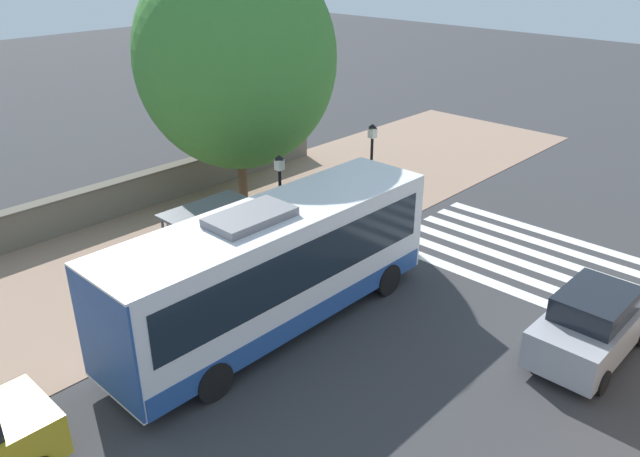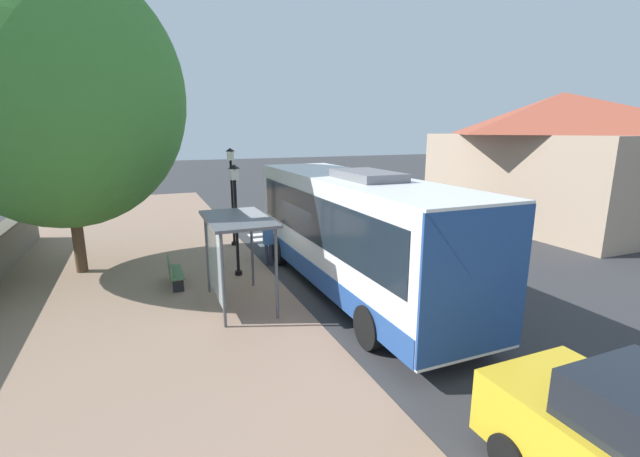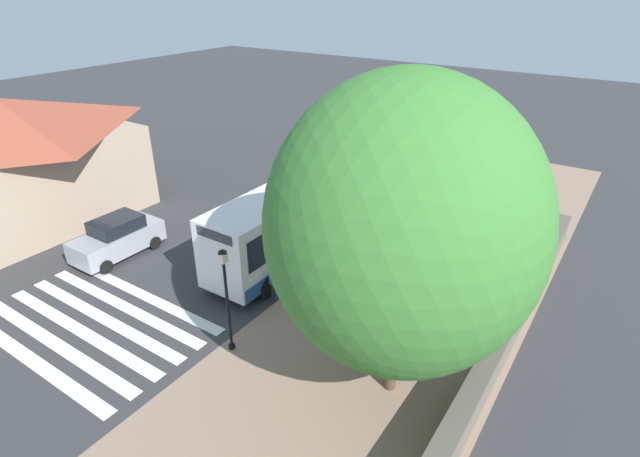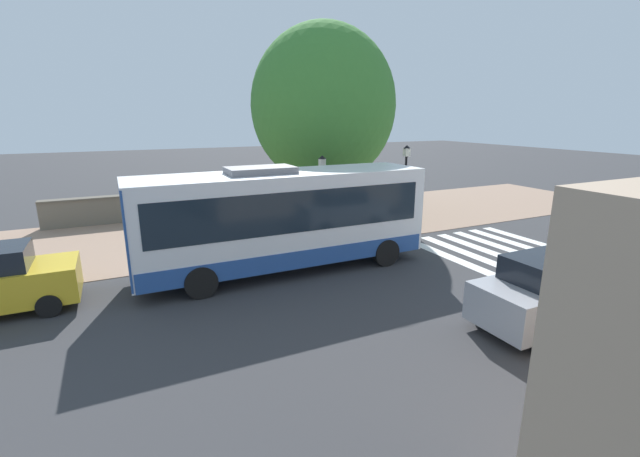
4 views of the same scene
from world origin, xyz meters
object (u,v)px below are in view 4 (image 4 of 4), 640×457
Objects in this scene: bench at (299,220)px; street_lamp_far at (405,182)px; bus at (283,218)px; parked_car_far_lane at (551,293)px; pedestrian at (350,224)px; shade_tree at (323,106)px; street_lamp_near at (322,190)px; bus_shelter at (263,196)px.

street_lamp_far reaches higher than bench.
bus is at bearing -28.56° from bench.
street_lamp_far is 0.97× the size of parked_car_far_lane.
pedestrian is 0.16× the size of shade_tree.
bench is 2.71m from street_lamp_near.
parked_car_far_lane is at bearing 7.76° from pedestrian.
bus_shelter reaches higher than parked_car_far_lane.
bus is at bearing -72.31° from street_lamp_far.
shade_tree is 2.39× the size of parked_car_far_lane.
street_lamp_near is at bearing 75.89° from bus_shelter.
pedestrian is 8.53m from parked_car_far_lane.
shade_tree is at bearing 145.31° from bus.
bus_shelter is 1.87× the size of bench.
pedestrian is (1.87, 3.15, -1.10)m from bus_shelter.
parked_car_far_lane is at bearing 9.97° from bench.
parked_car_far_lane is at bearing 22.63° from bus_shelter.
street_lamp_near reaches higher than bus.
bus is 6.60× the size of bench.
street_lamp_far is 0.41× the size of shade_tree.
parked_car_far_lane reaches higher than pedestrian.
bench is 6.62m from shade_tree.
street_lamp_far is (-2.15, 6.75, 0.51)m from bus.
street_lamp_far reaches higher than bus_shelter.
pedestrian is (-1.57, 3.56, -0.95)m from bus.
bus_shelter is 3.82m from pedestrian.
bus_shelter is 6.48m from street_lamp_far.
shade_tree reaches higher than pedestrian.
pedestrian is 3.46m from bench.
shade_tree is at bearing 177.59° from parked_car_far_lane.
pedestrian is at bearing -79.58° from street_lamp_far.
street_lamp_near is at bearing -151.62° from pedestrian.
pedestrian is at bearing -16.07° from shade_tree.
pedestrian is at bearing 28.38° from street_lamp_near.
bus is 3.53× the size of bus_shelter.
bus_shelter is 0.28× the size of shade_tree.
bus_shelter is 7.52m from shade_tree.
bus is 2.47× the size of street_lamp_far.
street_lamp_near is 0.91× the size of street_lamp_far.
pedestrian is 1.90m from street_lamp_near.
bench is (-4.87, 2.65, -1.44)m from bus.
pedestrian is 0.44× the size of street_lamp_near.
bench is at bearing -43.42° from shade_tree.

